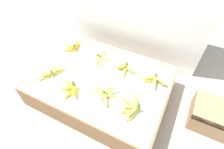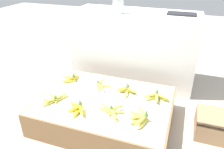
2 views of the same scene
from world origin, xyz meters
TOP-DOWN VIEW (x-y plane):
  - ground_plane at (0.00, 0.00)m, footprint 10.00×10.00m
  - display_platform at (0.00, 0.00)m, footprint 1.16×0.86m
  - back_vendor_table at (0.03, 0.89)m, footprint 1.42×0.54m
  - wooden_crate at (0.96, 0.14)m, footprint 0.36×0.30m
  - banana_bunch_front_left at (-0.41, -0.17)m, footprint 0.21×0.24m
  - banana_bunch_front_midleft at (-0.14, -0.24)m, footprint 0.18×0.16m
  - banana_bunch_front_midright at (0.12, -0.16)m, footprint 0.24×0.23m
  - banana_bunch_front_right at (0.36, -0.18)m, footprint 0.17×0.26m
  - banana_bunch_middle_left at (-0.44, 0.21)m, footprint 0.14×0.19m
  - banana_bunch_middle_midleft at (-0.12, 0.19)m, footprint 0.16×0.24m
  - banana_bunch_middle_midright at (0.15, 0.17)m, footprint 0.21×0.13m
  - banana_bunch_middle_right at (0.43, 0.14)m, footprint 0.23×0.16m
  - glass_jar at (-0.13, 0.75)m, footprint 0.12×0.12m
  - foam_tray_white at (-0.07, 0.99)m, footprint 0.26×0.18m
  - foam_tray_dark at (0.51, 0.90)m, footprint 0.29×0.16m

SIDE VIEW (x-z plane):
  - ground_plane at x=0.00m, z-range 0.00..0.00m
  - wooden_crate at x=0.96m, z-range 0.00..0.19m
  - display_platform at x=0.00m, z-range 0.00..0.24m
  - banana_bunch_front_left at x=-0.41m, z-range 0.22..0.30m
  - banana_bunch_middle_midleft at x=-0.12m, z-range 0.22..0.30m
  - banana_bunch_front_midright at x=0.12m, z-range 0.22..0.31m
  - banana_bunch_front_right at x=0.36m, z-range 0.21..0.32m
  - banana_bunch_middle_right at x=0.43m, z-range 0.22..0.32m
  - banana_bunch_middle_left at x=-0.44m, z-range 0.22..0.32m
  - banana_bunch_middle_midright at x=0.15m, z-range 0.22..0.32m
  - banana_bunch_front_midleft at x=-0.14m, z-range 0.21..0.33m
  - back_vendor_table at x=0.03m, z-range 0.00..0.83m
  - foam_tray_white at x=-0.07m, z-range 0.83..0.85m
  - foam_tray_dark at x=0.51m, z-range 0.83..0.85m
  - glass_jar at x=-0.13m, z-range 0.83..1.02m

